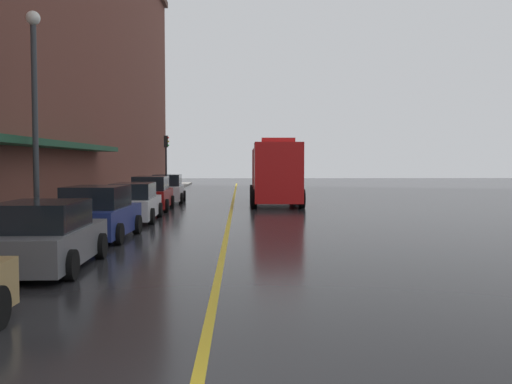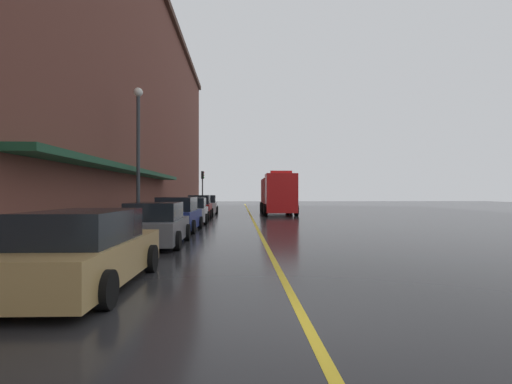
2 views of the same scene
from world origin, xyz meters
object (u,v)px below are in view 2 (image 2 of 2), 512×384
Objects in this scene: parked_car_0 at (87,251)px; parking_meter_2 at (2,237)px; parked_car_5 at (207,205)px; street_lamp_left at (138,142)px; parked_car_1 at (156,225)px; fire_truck at (277,194)px; parked_car_3 at (193,211)px; parking_meter_1 at (167,206)px; parked_car_4 at (200,207)px; parked_car_2 at (178,215)px; traffic_light_near at (203,182)px; parking_meter_0 at (163,207)px.

parked_car_0 is 3.58× the size of parking_meter_2.
parked_car_5 is 16.72m from street_lamp_left.
parked_car_1 is 6.71m from street_lamp_left.
fire_truck is (6.39, 26.04, 1.02)m from parked_car_0.
parked_car_1 is 21.44m from parked_car_5.
parked_car_3 is 3.61× the size of parking_meter_1.
parked_car_5 is (0.06, 27.65, 0.06)m from parked_car_0.
parked_car_5 is at bearing -2.56° from parked_car_4.
parking_meter_2 is at bearing 175.29° from parked_car_4.
parked_car_2 is 10.92m from parked_car_4.
parked_car_0 is 1.10× the size of parked_car_1.
traffic_light_near reaches higher than parked_car_4.
parked_car_0 is at bearing 179.13° from parked_car_1.
parked_car_3 is at bearing -86.18° from traffic_light_near.
parked_car_5 reaches higher than parking_meter_1.
parked_car_0 is 27.65m from parked_car_5.
parked_car_2 reaches higher than parking_meter_1.
parked_car_1 is (0.01, 6.21, -0.00)m from parked_car_0.
parked_car_4 is (-0.04, 10.92, 0.02)m from parked_car_2.
street_lamp_left is at bearing -100.43° from parking_meter_0.
fire_truck reaches higher than parked_car_2.
parking_meter_1 is 5.53m from street_lamp_left.
parking_meter_0 is 1.00× the size of parking_meter_1.
parking_meter_2 is (-1.46, -17.21, 0.32)m from parked_car_3.
fire_truck is 6.24× the size of parking_meter_0.
parked_car_4 reaches higher than parking_meter_2.
parked_car_0 is 6.21m from parked_car_1.
parked_car_4 is 22.61m from parking_meter_2.
parking_meter_0 is at bearing 171.59° from parked_car_5.
parked_car_2 is 0.97× the size of parked_car_5.
parking_meter_1 is 0.31× the size of traffic_light_near.
fire_truck reaches higher than parking_meter_1.
street_lamp_left reaches higher than parked_car_2.
fire_truck is at bearing -12.92° from parked_car_0.
parked_car_0 is at bearing -178.17° from parked_car_2.
parked_car_2 is 4.13m from street_lamp_left.
parked_car_0 is at bearing 177.88° from parked_car_5.
traffic_light_near reaches higher than fire_truck.
parked_car_0 reaches higher than parking_meter_1.
parking_meter_1 is at bearing 90.00° from parking_meter_2.
traffic_light_near is at bearing 3.34° from parked_car_4.
fire_truck is (6.33, -1.61, 0.96)m from parked_car_5.
fire_truck is at bearing 55.51° from parking_meter_0.
parked_car_2 is at bearing -73.22° from parking_meter_1.
parked_car_2 is 0.98× the size of traffic_light_near.
traffic_light_near is (-1.34, 31.56, 2.43)m from parked_car_1.
fire_truck reaches higher than parked_car_5.
parking_meter_0 is (-1.38, 3.47, 0.27)m from parked_car_2.
parked_car_0 is at bearing -80.11° from street_lamp_left.
street_lamp_left reaches higher than fire_truck.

